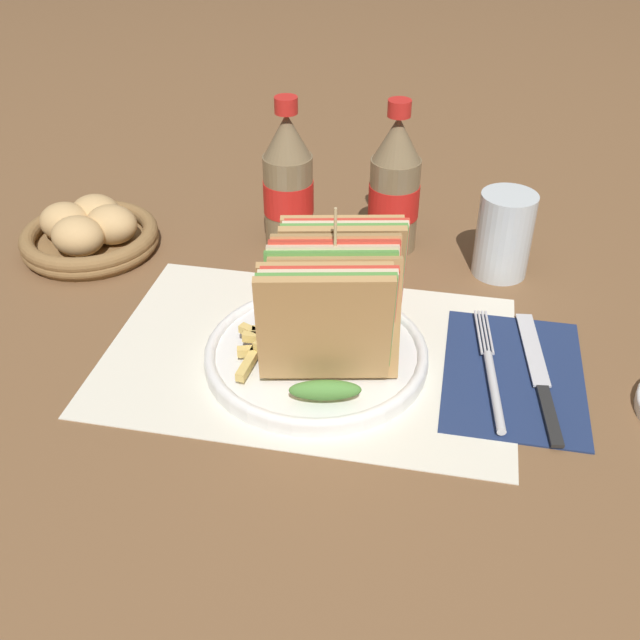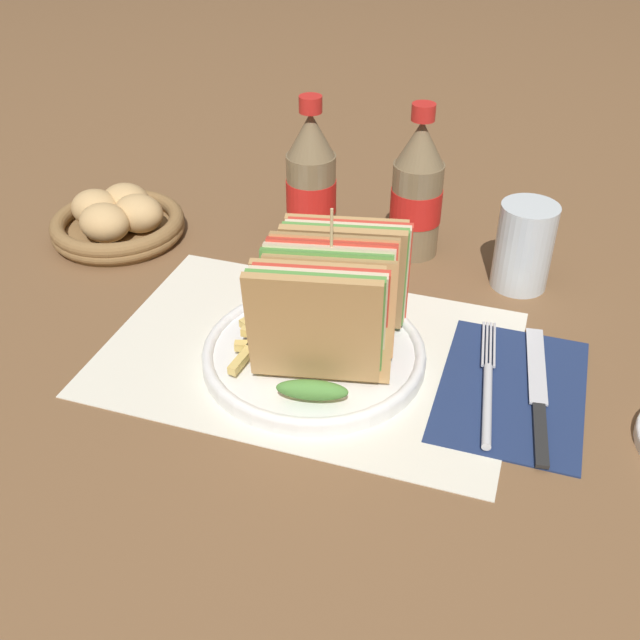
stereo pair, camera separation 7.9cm
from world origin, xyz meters
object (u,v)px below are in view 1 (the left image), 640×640
at_px(coke_bottle_far, 395,188).
at_px(bread_basket, 90,234).
at_px(plate_main, 316,354).
at_px(knife, 539,375).
at_px(fork, 492,377).
at_px(glass_near, 504,235).
at_px(club_sandwich, 334,301).
at_px(coke_bottle_near, 288,184).

bearing_deg(coke_bottle_far, bread_basket, -167.51).
height_order(plate_main, knife, plate_main).
distance_m(fork, coke_bottle_far, 0.31).
bearing_deg(knife, fork, -167.93).
height_order(fork, bread_basket, bread_basket).
distance_m(fork, glass_near, 0.23).
distance_m(knife, coke_bottle_far, 0.32).
distance_m(plate_main, club_sandwich, 0.07).
relative_size(club_sandwich, bread_basket, 1.09).
bearing_deg(glass_near, fork, -91.64).
distance_m(club_sandwich, coke_bottle_near, 0.27).
height_order(coke_bottle_far, glass_near, coke_bottle_far).
xyz_separation_m(coke_bottle_near, glass_near, (0.28, -0.02, -0.03)).
relative_size(plate_main, fork, 1.19).
distance_m(plate_main, coke_bottle_near, 0.27).
distance_m(knife, coke_bottle_near, 0.40).
relative_size(glass_near, bread_basket, 0.60).
distance_m(plate_main, fork, 0.18).
bearing_deg(plate_main, knife, 3.69).
bearing_deg(coke_bottle_near, plate_main, -70.66).
height_order(fork, glass_near, glass_near).
bearing_deg(fork, coke_bottle_near, 130.43).
relative_size(club_sandwich, coke_bottle_near, 0.98).
bearing_deg(fork, club_sandwich, 173.20).
bearing_deg(plate_main, coke_bottle_far, 79.51).
relative_size(fork, coke_bottle_far, 1.00).
distance_m(plate_main, glass_near, 0.30).
bearing_deg(glass_near, club_sandwich, -127.22).
bearing_deg(fork, coke_bottle_far, 110.03).
xyz_separation_m(coke_bottle_far, glass_near, (0.14, -0.04, -0.03)).
bearing_deg(plate_main, club_sandwich, -6.26).
bearing_deg(club_sandwich, bread_basket, 153.44).
bearing_deg(fork, bread_basket, 154.21).
xyz_separation_m(plate_main, glass_near, (0.19, 0.22, 0.04)).
bearing_deg(coke_bottle_near, coke_bottle_far, 6.72).
relative_size(plate_main, club_sandwich, 1.22).
relative_size(coke_bottle_near, bread_basket, 1.11).
bearing_deg(bread_basket, coke_bottle_far, 12.49).
distance_m(glass_near, bread_basket, 0.53).
relative_size(coke_bottle_near, coke_bottle_far, 1.00).
height_order(coke_bottle_far, bread_basket, coke_bottle_far).
height_order(glass_near, bread_basket, glass_near).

